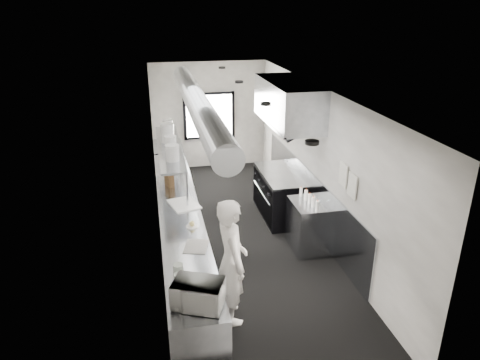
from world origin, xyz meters
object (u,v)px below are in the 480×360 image
plate_stack_b (171,143)px  deli_tub_a (178,268)px  small_plate (192,227)px  plate_stack_d (168,127)px  squeeze_bottle_b (313,202)px  cutting_board (184,204)px  pass_shelf (170,148)px  plate_stack_c (167,133)px  line_cook (232,261)px  squeeze_bottle_a (317,206)px  squeeze_bottle_c (309,199)px  squeeze_bottle_e (301,192)px  deli_tub_b (179,278)px  exhaust_hood (288,103)px  prep_counter (181,233)px  far_work_table (169,163)px  squeeze_bottle_d (306,195)px  microwave (198,294)px  knife_block (169,179)px  plate_stack_a (172,153)px  range (281,194)px

plate_stack_b → deli_tub_a: bearing=-92.4°
small_plate → plate_stack_d: bearing=93.4°
plate_stack_b → squeeze_bottle_b: bearing=-34.2°
squeeze_bottle_b → cutting_board: bearing=166.0°
pass_shelf → plate_stack_c: bearing=94.1°
line_cook → plate_stack_b: (-0.60, 3.01, 0.80)m
squeeze_bottle_a → squeeze_bottle_c: (-0.02, 0.33, -0.01)m
squeeze_bottle_e → deli_tub_b: bearing=-137.1°
pass_shelf → squeeze_bottle_e: pass_shelf is taller
squeeze_bottle_e → squeeze_bottle_a: bearing=-83.8°
deli_tub_a → squeeze_bottle_e: bearing=39.8°
squeeze_bottle_b → exhaust_hood: bearing=90.9°
line_cook → cutting_board: size_ratio=3.09×
deli_tub_a → deli_tub_b: 0.23m
squeeze_bottle_b → prep_counter: bearing=171.0°
far_work_table → plate_stack_d: (-0.03, -1.41, 1.28)m
small_plate → plate_stack_b: (-0.18, 1.88, 0.81)m
far_work_table → plate_stack_d: bearing=-91.1°
prep_counter → squeeze_bottle_d: 2.31m
microwave → small_plate: microwave is taller
squeeze_bottle_b → squeeze_bottle_a: bearing=-86.5°
line_cook → knife_block: line_cook is taller
deli_tub_b → plate_stack_c: (0.10, 3.88, 0.81)m
far_work_table → plate_stack_c: (-0.06, -1.91, 1.31)m
small_plate → deli_tub_a: bearing=-104.3°
exhaust_hood → plate_stack_d: size_ratio=6.69×
line_cook → squeeze_bottle_e: 2.52m
deli_tub_a → plate_stack_d: plate_stack_d is taller
cutting_board → squeeze_bottle_b: bearing=-14.0°
knife_block → squeeze_bottle_b: size_ratio=1.47×
cutting_board → squeeze_bottle_d: bearing=-6.5°
pass_shelf → prep_counter: bearing=-88.4°
small_plate → squeeze_bottle_a: (2.14, 0.15, 0.09)m
plate_stack_a → squeeze_bottle_e: plate_stack_a is taller
microwave → squeeze_bottle_e: size_ratio=3.14×
exhaust_hood → range: (-0.06, 0.00, -1.92)m
cutting_board → knife_block: size_ratio=2.24×
deli_tub_b → small_plate: (0.31, 1.42, -0.04)m
exhaust_hood → plate_stack_a: bearing=-166.2°
plate_stack_a → squeeze_bottle_e: (2.25, -0.53, -0.73)m
deli_tub_b → plate_stack_c: 3.97m
exhaust_hood → squeeze_bottle_a: (0.04, -1.73, -1.40)m
range → plate_stack_c: plate_stack_c is taller
line_cook → knife_block: bearing=7.5°
exhaust_hood → small_plate: exhaust_hood is taller
small_plate → exhaust_hood: bearing=41.8°
range → exhaust_hood: bearing=-0.0°
deli_tub_a → squeeze_bottle_d: bearing=36.9°
deli_tub_b → plate_stack_a: 2.84m
squeeze_bottle_b → plate_stack_c: bearing=137.4°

